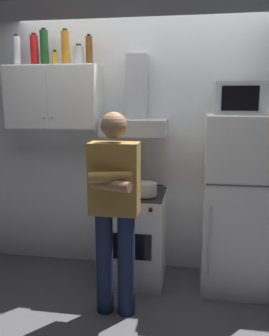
{
  "coord_description": "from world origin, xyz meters",
  "views": [
    {
      "loc": [
        0.49,
        -2.99,
        1.72
      ],
      "look_at": [
        0.0,
        0.0,
        1.15
      ],
      "focal_mm": 38.28,
      "sensor_mm": 36.0,
      "label": 1
    }
  ],
  "objects_px": {
    "bottle_spice_jar": "(55,59)",
    "bottle_wine_green": "(44,48)",
    "stove_oven": "(134,236)",
    "bottle_beer_brown": "(89,51)",
    "bottle_canister_steel": "(79,55)",
    "upper_cabinet": "(54,98)",
    "range_hood": "(136,114)",
    "cooking_pot": "(146,189)",
    "bottle_soda_red": "(34,50)",
    "microwave": "(242,98)",
    "person_standing": "(115,207)",
    "bottle_liquor_amber": "(66,48)",
    "bottle_vodka_clear": "(17,51)",
    "refrigerator": "(237,204)"
  },
  "relations": [
    {
      "from": "upper_cabinet",
      "to": "bottle_soda_red",
      "type": "xyz_separation_m",
      "value": [
        -0.18,
        -0.0,
        0.44
      ]
    },
    {
      "from": "bottle_wine_green",
      "to": "bottle_vodka_clear",
      "type": "bearing_deg",
      "value": 178.9
    },
    {
      "from": "stove_oven",
      "to": "bottle_wine_green",
      "type": "height_order",
      "value": "bottle_wine_green"
    },
    {
      "from": "cooking_pot",
      "to": "bottle_canister_steel",
      "type": "xyz_separation_m",
      "value": [
        -0.67,
        0.25,
        1.21
      ]
    },
    {
      "from": "stove_oven",
      "to": "bottle_liquor_amber",
      "type": "height_order",
      "value": "bottle_liquor_amber"
    },
    {
      "from": "upper_cabinet",
      "to": "range_hood",
      "type": "xyz_separation_m",
      "value": [
        0.8,
        0.0,
        -0.15
      ]
    },
    {
      "from": "person_standing",
      "to": "cooking_pot",
      "type": "relative_size",
      "value": 5.3
    },
    {
      "from": "person_standing",
      "to": "bottle_liquor_amber",
      "type": "bearing_deg",
      "value": 130.78
    },
    {
      "from": "bottle_beer_brown",
      "to": "bottle_spice_jar",
      "type": "height_order",
      "value": "bottle_beer_brown"
    },
    {
      "from": "bottle_vodka_clear",
      "to": "bottle_soda_red",
      "type": "bearing_deg",
      "value": -2.93
    },
    {
      "from": "bottle_wine_green",
      "to": "bottle_vodka_clear",
      "type": "xyz_separation_m",
      "value": [
        -0.29,
        0.01,
        -0.02
      ]
    },
    {
      "from": "bottle_spice_jar",
      "to": "bottle_wine_green",
      "type": "bearing_deg",
      "value": -159.86
    },
    {
      "from": "microwave",
      "to": "bottle_canister_steel",
      "type": "relative_size",
      "value": 2.51
    },
    {
      "from": "bottle_canister_steel",
      "to": "bottle_soda_red",
      "type": "relative_size",
      "value": 0.64
    },
    {
      "from": "stove_oven",
      "to": "bottle_beer_brown",
      "type": "distance_m",
      "value": 1.81
    },
    {
      "from": "range_hood",
      "to": "bottle_canister_steel",
      "type": "bearing_deg",
      "value": 179.94
    },
    {
      "from": "stove_oven",
      "to": "bottle_vodka_clear",
      "type": "distance_m",
      "value": 2.11
    },
    {
      "from": "bottle_spice_jar",
      "to": "stove_oven",
      "type": "bearing_deg",
      "value": -11.3
    },
    {
      "from": "bottle_liquor_amber",
      "to": "stove_oven",
      "type": "bearing_deg",
      "value": -8.69
    },
    {
      "from": "upper_cabinet",
      "to": "bottle_beer_brown",
      "type": "height_order",
      "value": "bottle_beer_brown"
    },
    {
      "from": "upper_cabinet",
      "to": "cooking_pot",
      "type": "distance_m",
      "value": 1.26
    },
    {
      "from": "stove_oven",
      "to": "bottle_vodka_clear",
      "type": "xyz_separation_m",
      "value": [
        -1.16,
        0.13,
        1.76
      ]
    },
    {
      "from": "upper_cabinet",
      "to": "refrigerator",
      "type": "height_order",
      "value": "upper_cabinet"
    },
    {
      "from": "bottle_canister_steel",
      "to": "bottle_vodka_clear",
      "type": "distance_m",
      "value": 0.62
    },
    {
      "from": "bottle_beer_brown",
      "to": "bottle_liquor_amber",
      "type": "bearing_deg",
      "value": -167.62
    },
    {
      "from": "stove_oven",
      "to": "bottle_soda_red",
      "type": "bearing_deg",
      "value": 172.93
    },
    {
      "from": "upper_cabinet",
      "to": "microwave",
      "type": "xyz_separation_m",
      "value": [
        1.75,
        -0.11,
        -0.01
      ]
    },
    {
      "from": "cooking_pot",
      "to": "bottle_canister_steel",
      "type": "bearing_deg",
      "value": 159.87
    },
    {
      "from": "bottle_canister_steel",
      "to": "bottle_spice_jar",
      "type": "distance_m",
      "value": 0.25
    },
    {
      "from": "bottle_liquor_amber",
      "to": "bottle_soda_red",
      "type": "relative_size",
      "value": 1.09
    },
    {
      "from": "refrigerator",
      "to": "bottle_beer_brown",
      "type": "xyz_separation_m",
      "value": [
        -1.4,
        0.15,
        1.38
      ]
    },
    {
      "from": "range_hood",
      "to": "person_standing",
      "type": "distance_m",
      "value": 1.01
    },
    {
      "from": "microwave",
      "to": "bottle_vodka_clear",
      "type": "xyz_separation_m",
      "value": [
        -2.11,
        0.11,
        0.45
      ]
    },
    {
      "from": "bottle_canister_steel",
      "to": "cooking_pot",
      "type": "bearing_deg",
      "value": -20.13
    },
    {
      "from": "person_standing",
      "to": "cooking_pot",
      "type": "distance_m",
      "value": 0.52
    },
    {
      "from": "bottle_beer_brown",
      "to": "bottle_wine_green",
      "type": "relative_size",
      "value": 0.82
    },
    {
      "from": "cooking_pot",
      "to": "bottle_soda_red",
      "type": "bearing_deg",
      "value": 167.76
    },
    {
      "from": "bottle_spice_jar",
      "to": "bottle_vodka_clear",
      "type": "bearing_deg",
      "value": -175.86
    },
    {
      "from": "person_standing",
      "to": "bottle_wine_green",
      "type": "xyz_separation_m",
      "value": [
        -0.83,
        0.73,
        1.31
      ]
    },
    {
      "from": "bottle_spice_jar",
      "to": "bottle_soda_red",
      "type": "bearing_deg",
      "value": -169.01
    },
    {
      "from": "bottle_soda_red",
      "to": "bottle_vodka_clear",
      "type": "height_order",
      "value": "bottle_soda_red"
    },
    {
      "from": "person_standing",
      "to": "bottle_liquor_amber",
      "type": "distance_m",
      "value": 1.6
    },
    {
      "from": "bottle_canister_steel",
      "to": "upper_cabinet",
      "type": "bearing_deg",
      "value": -179.58
    },
    {
      "from": "microwave",
      "to": "person_standing",
      "type": "bearing_deg",
      "value": -148.0
    },
    {
      "from": "microwave",
      "to": "person_standing",
      "type": "xyz_separation_m",
      "value": [
        -1.0,
        -0.62,
        -0.84
      ]
    },
    {
      "from": "cooking_pot",
      "to": "bottle_beer_brown",
      "type": "xyz_separation_m",
      "value": [
        -0.58,
        0.27,
        1.25
      ]
    },
    {
      "from": "range_hood",
      "to": "microwave",
      "type": "xyz_separation_m",
      "value": [
        0.95,
        -0.11,
        0.14
      ]
    },
    {
      "from": "range_hood",
      "to": "bottle_beer_brown",
      "type": "bearing_deg",
      "value": 177.3
    },
    {
      "from": "stove_oven",
      "to": "bottle_soda_red",
      "type": "height_order",
      "value": "bottle_soda_red"
    },
    {
      "from": "microwave",
      "to": "bottle_wine_green",
      "type": "distance_m",
      "value": 1.89
    }
  ]
}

